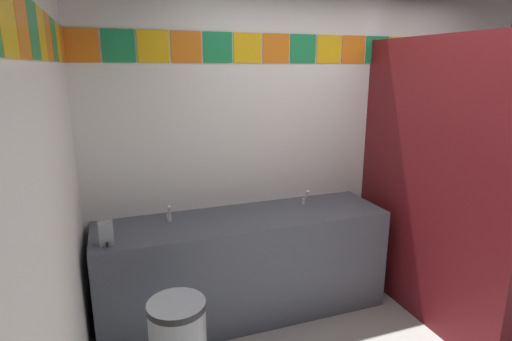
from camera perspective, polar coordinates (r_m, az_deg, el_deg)
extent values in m
cube|color=white|center=(3.64, 9.29, 5.30)|extent=(4.00, 0.08, 2.77)
cube|color=orange|center=(3.10, -23.15, 15.76)|extent=(0.22, 0.01, 0.22)
cube|color=#1E8C4C|center=(3.10, -18.64, 16.15)|extent=(0.22, 0.01, 0.22)
cube|color=yellow|center=(3.11, -14.13, 16.44)|extent=(0.22, 0.01, 0.22)
cube|color=orange|center=(3.15, -9.69, 16.63)|extent=(0.22, 0.01, 0.22)
cube|color=#1E8C4C|center=(3.20, -5.35, 16.73)|extent=(0.22, 0.01, 0.22)
cube|color=yellow|center=(3.27, -1.18, 16.73)|extent=(0.22, 0.01, 0.22)
cube|color=orange|center=(3.35, 2.81, 16.66)|extent=(0.22, 0.01, 0.22)
cube|color=#1E8C4C|center=(3.45, 6.58, 16.53)|extent=(0.22, 0.01, 0.22)
cube|color=yellow|center=(3.56, 10.13, 16.34)|extent=(0.22, 0.01, 0.22)
cube|color=orange|center=(3.68, 13.45, 16.10)|extent=(0.22, 0.01, 0.22)
cube|color=#1E8C4C|center=(3.81, 16.54, 15.84)|extent=(0.22, 0.01, 0.22)
cube|color=yellow|center=(3.95, 19.40, 15.55)|extent=(0.22, 0.01, 0.22)
cube|color=orange|center=(4.10, 22.06, 15.26)|extent=(0.22, 0.01, 0.22)
cube|color=#1E8C4C|center=(4.26, 24.51, 14.95)|extent=(0.22, 0.01, 0.22)
cube|color=yellow|center=(4.43, 26.78, 14.65)|extent=(0.22, 0.01, 0.22)
cube|color=orange|center=(4.60, 28.88, 14.35)|extent=(0.22, 0.01, 0.22)
cube|color=#1E8C4C|center=(4.78, 30.82, 14.05)|extent=(0.22, 0.01, 0.22)
cube|color=white|center=(1.72, -28.49, -6.63)|extent=(0.08, 3.01, 2.77)
cube|color=yellow|center=(1.39, -31.49, 17.87)|extent=(0.01, 0.22, 0.22)
cube|color=orange|center=(1.62, -29.89, 17.29)|extent=(0.01, 0.22, 0.22)
cube|color=#1E8C4C|center=(1.85, -28.68, 16.85)|extent=(0.01, 0.22, 0.22)
cube|color=yellow|center=(2.08, -27.75, 16.49)|extent=(0.01, 0.22, 0.22)
cube|color=orange|center=(2.30, -27.00, 16.21)|extent=(0.01, 0.22, 0.22)
cube|color=#1E8C4C|center=(2.53, -26.39, 15.98)|extent=(0.01, 0.22, 0.22)
cube|color=yellow|center=(2.77, -25.89, 15.78)|extent=(0.01, 0.22, 0.22)
cube|color=orange|center=(3.00, -25.46, 15.61)|extent=(0.01, 0.22, 0.22)
cube|color=#4C515B|center=(3.32, -1.55, -13.13)|extent=(2.23, 0.60, 0.82)
cube|color=#4C515B|center=(3.42, -3.09, -5.49)|extent=(2.23, 0.03, 0.08)
cylinder|color=white|center=(3.03, -11.59, -8.78)|extent=(0.34, 0.34, 0.10)
cylinder|color=white|center=(3.35, 7.72, -6.32)|extent=(0.34, 0.34, 0.10)
cylinder|color=silver|center=(3.13, -12.05, -6.46)|extent=(0.04, 0.04, 0.05)
cylinder|color=silver|center=(3.06, -11.98, -5.56)|extent=(0.02, 0.06, 0.09)
cylinder|color=silver|center=(3.44, 6.69, -4.31)|extent=(0.04, 0.04, 0.05)
cylinder|color=silver|center=(3.38, 7.11, -3.43)|extent=(0.02, 0.06, 0.09)
cube|color=gray|center=(2.82, -20.17, -8.23)|extent=(0.09, 0.07, 0.16)
cylinder|color=black|center=(2.80, -20.06, -9.71)|extent=(0.02, 0.02, 0.03)
cube|color=maroon|center=(3.31, 22.57, -1.96)|extent=(0.04, 1.55, 2.16)
cylinder|color=white|center=(4.13, 23.18, -11.87)|extent=(0.38, 0.38, 0.40)
torus|color=white|center=(4.04, 23.49, -9.12)|extent=(0.39, 0.39, 0.05)
cube|color=white|center=(4.13, 21.72, -6.14)|extent=(0.34, 0.17, 0.34)
cylinder|color=#262628|center=(2.48, -11.06, -18.03)|extent=(0.33, 0.33, 0.04)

